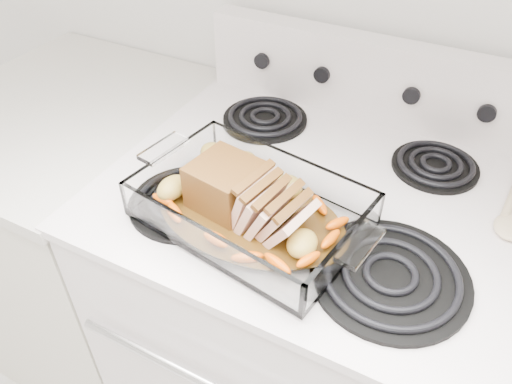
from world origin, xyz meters
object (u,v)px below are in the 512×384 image
at_px(electric_range, 302,324).
at_px(counter_left, 98,240).
at_px(baking_dish, 251,211).
at_px(pork_roast, 239,194).

xyz_separation_m(electric_range, counter_left, (-0.67, -0.00, -0.02)).
xyz_separation_m(electric_range, baking_dish, (-0.06, -0.15, 0.48)).
distance_m(electric_range, counter_left, 0.67).
height_order(electric_range, baking_dish, electric_range).
bearing_deg(electric_range, counter_left, -179.90).
distance_m(electric_range, baking_dish, 0.51).
bearing_deg(counter_left, pork_roast, -14.48).
bearing_deg(electric_range, baking_dish, -112.06).
bearing_deg(pork_roast, baking_dish, -14.95).
bearing_deg(baking_dish, counter_left, 175.31).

